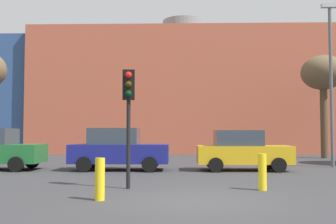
# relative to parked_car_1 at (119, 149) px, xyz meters

# --- Properties ---
(ground_plane) EXTENTS (200.00, 200.00, 0.00)m
(ground_plane) POSITION_rel_parked_car_1_xyz_m (3.13, -7.97, -0.93)
(ground_plane) COLOR #38383A
(building_backdrop) EXTENTS (44.23, 13.08, 12.35)m
(building_backdrop) POSITION_rel_parked_car_1_xyz_m (3.22, 19.98, 4.17)
(building_backdrop) COLOR #B2563D
(building_backdrop) RESTS_ON ground_plane
(parked_car_1) EXTENTS (4.33, 2.12, 1.87)m
(parked_car_1) POSITION_rel_parked_car_1_xyz_m (0.00, 0.00, 0.00)
(parked_car_1) COLOR navy
(parked_car_1) RESTS_ON ground_plane
(parked_car_2) EXTENTS (4.10, 2.01, 1.78)m
(parked_car_2) POSITION_rel_parked_car_1_xyz_m (5.50, 0.00, -0.05)
(parked_car_2) COLOR gold
(parked_car_2) RESTS_ON ground_plane
(traffic_light_island) EXTENTS (0.38, 0.37, 3.55)m
(traffic_light_island) POSITION_rel_parked_car_1_xyz_m (1.18, -5.95, 1.68)
(traffic_light_island) COLOR black
(traffic_light_island) RESTS_ON ground_plane
(bare_tree_0) EXTENTS (2.89, 2.89, 6.86)m
(bare_tree_0) POSITION_rel_parked_car_1_xyz_m (12.36, 8.94, 4.59)
(bare_tree_0) COLOR brown
(bare_tree_0) RESTS_ON ground_plane
(bollard_yellow_0) EXTENTS (0.24, 0.24, 1.04)m
(bollard_yellow_0) POSITION_rel_parked_car_1_xyz_m (0.73, -8.01, -0.41)
(bollard_yellow_0) COLOR yellow
(bollard_yellow_0) RESTS_ON ground_plane
(bollard_yellow_1) EXTENTS (0.24, 0.24, 1.05)m
(bollard_yellow_1) POSITION_rel_parked_car_1_xyz_m (5.10, -6.16, -0.40)
(bollard_yellow_1) COLOR yellow
(bollard_yellow_1) RESTS_ON ground_plane
(street_lamp) EXTENTS (0.80, 0.24, 8.08)m
(street_lamp) POSITION_rel_parked_car_1_xyz_m (10.19, 1.89, 3.64)
(street_lamp) COLOR #59595E
(street_lamp) RESTS_ON ground_plane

